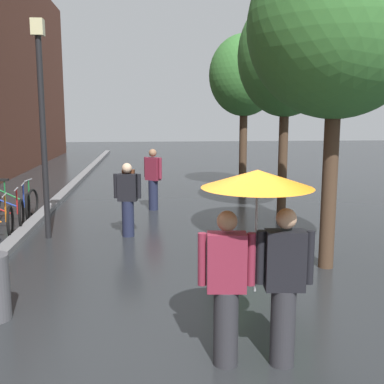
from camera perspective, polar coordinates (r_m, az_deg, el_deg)
The scene contains 11 objects.
ground_plane at distance 5.35m, azimuth 0.28°, elevation -19.76°, with size 80.00×80.00×0.00m, color #26282B.
kerb_strip at distance 15.11m, azimuth -15.75°, elevation -0.58°, with size 0.30×36.00×0.12m, color slate.
street_tree_0 at distance 8.20m, azimuth 17.23°, elevation 18.50°, with size 2.87×2.87×5.42m.
street_tree_1 at distance 12.05m, azimuth 11.36°, elevation 15.83°, with size 2.35×2.35×5.47m.
street_tree_2 at distance 16.28m, azimuth 6.38°, elevation 13.83°, with size 2.37×2.37×5.25m.
parked_bicycle_6 at distance 12.21m, azimuth -21.74°, elevation -1.74°, with size 1.16×0.84×0.96m.
parked_bicycle_7 at distance 13.00m, azimuth -20.92°, elevation -1.04°, with size 1.17×0.84×0.96m.
couple_under_umbrella at distance 4.81m, azimuth 7.83°, elevation -5.42°, with size 1.18×1.13×2.06m.
street_lamp_post at distance 10.16m, azimuth -17.76°, elevation 8.98°, with size 0.24×0.24×4.47m.
pedestrian_walking_midground at distance 10.10m, azimuth -7.83°, elevation -0.64°, with size 0.58×0.37×1.59m.
pedestrian_walking_far at distance 12.81m, azimuth -4.76°, elevation 1.58°, with size 0.48×0.42×1.67m.
Camera 1 is at (-0.46, -4.64, 2.61)m, focal length 43.86 mm.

